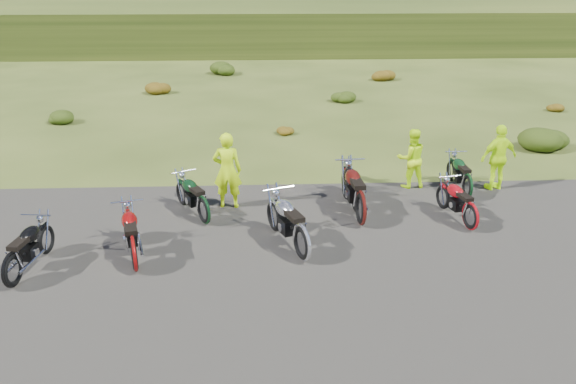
{
  "coord_description": "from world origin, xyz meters",
  "views": [
    {
      "loc": [
        -1.14,
        -10.59,
        5.59
      ],
      "look_at": [
        -0.6,
        1.07,
        0.96
      ],
      "focal_mm": 35.0,
      "sensor_mm": 36.0,
      "label": 1
    }
  ],
  "objects_px": {
    "motorcycle_3": "(302,261)",
    "person_middle": "(227,172)",
    "motorcycle_7": "(466,199)",
    "motorcycle_0": "(16,287)"
  },
  "relations": [
    {
      "from": "person_middle",
      "to": "motorcycle_3",
      "type": "bearing_deg",
      "value": 122.97
    },
    {
      "from": "motorcycle_0",
      "to": "motorcycle_7",
      "type": "distance_m",
      "value": 10.76
    },
    {
      "from": "motorcycle_0",
      "to": "motorcycle_3",
      "type": "xyz_separation_m",
      "value": [
        5.48,
        0.77,
        0.0
      ]
    },
    {
      "from": "motorcycle_7",
      "to": "person_middle",
      "type": "bearing_deg",
      "value": 91.36
    },
    {
      "from": "motorcycle_7",
      "to": "motorcycle_3",
      "type": "bearing_deg",
      "value": 123.65
    },
    {
      "from": "motorcycle_3",
      "to": "person_middle",
      "type": "relative_size",
      "value": 1.16
    },
    {
      "from": "motorcycle_3",
      "to": "motorcycle_7",
      "type": "relative_size",
      "value": 1.2
    },
    {
      "from": "motorcycle_3",
      "to": "motorcycle_7",
      "type": "height_order",
      "value": "motorcycle_3"
    },
    {
      "from": "person_middle",
      "to": "motorcycle_0",
      "type": "bearing_deg",
      "value": 46.79
    },
    {
      "from": "motorcycle_7",
      "to": "person_middle",
      "type": "distance_m",
      "value": 6.27
    }
  ]
}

